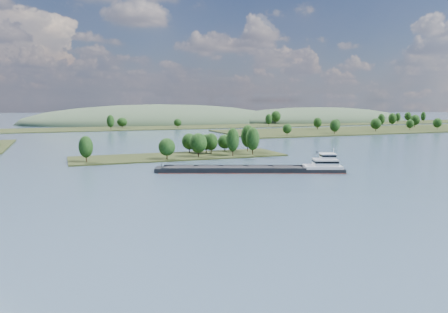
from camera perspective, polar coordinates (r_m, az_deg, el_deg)
name	(u,v)px	position (r m, az deg, el deg)	size (l,w,h in m)	color
ground	(224,178)	(151.06, 0.01, -2.77)	(1800.00, 1800.00, 0.00)	#395363
tree_island	(195,148)	(208.36, -3.87, 1.08)	(100.00, 30.00, 14.83)	#232C13
right_bank	(392,129)	(428.28, 21.10, 3.42)	(320.00, 90.00, 15.25)	#232C13
back_shoreline	(127,128)	(424.13, -12.50, 3.67)	(900.00, 60.00, 16.06)	#232C13
hill_east	(316,121)	(581.02, 11.97, 4.56)	(260.00, 140.00, 36.00)	#364A33
hill_west	(160,123)	(531.87, -8.42, 4.39)	(320.00, 160.00, 44.00)	#364A33
cargo_barge	(263,169)	(163.97, 5.14, -1.58)	(68.71, 32.62, 9.51)	black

